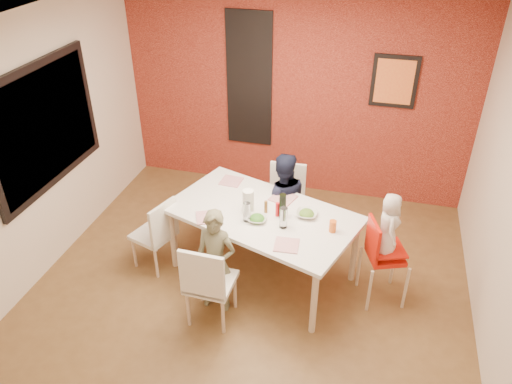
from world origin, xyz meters
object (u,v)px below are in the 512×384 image
(chair_near, at_px, (207,282))
(dining_table, at_px, (262,218))
(child_near, at_px, (216,262))
(paper_towel_roll, at_px, (248,202))
(wine_bottle, at_px, (283,206))
(chair_far, at_px, (286,198))
(chair_left, at_px, (158,231))
(high_chair, at_px, (382,253))
(child_far, at_px, (282,202))
(toddler, at_px, (389,226))

(chair_near, bearing_deg, dining_table, -108.54)
(child_near, xyz_separation_m, paper_towel_roll, (0.17, 0.57, 0.36))
(chair_near, bearing_deg, child_near, -89.02)
(child_near, xyz_separation_m, wine_bottle, (0.52, 0.57, 0.37))
(chair_far, height_order, wine_bottle, wine_bottle)
(chair_far, height_order, chair_left, chair_far)
(chair_left, relative_size, child_near, 0.76)
(dining_table, height_order, high_chair, high_chair)
(high_chair, relative_size, paper_towel_roll, 3.66)
(child_far, height_order, paper_towel_roll, child_far)
(chair_near, relative_size, toddler, 1.37)
(chair_near, xyz_separation_m, wine_bottle, (0.52, 0.81, 0.41))
(chair_near, distance_m, wine_bottle, 1.05)
(toddler, xyz_separation_m, wine_bottle, (-1.04, 0.02, 0.03))
(high_chair, xyz_separation_m, paper_towel_roll, (-1.37, 0.04, 0.36))
(high_chair, bearing_deg, toddler, -74.41)
(chair_left, height_order, child_near, child_near)
(chair_far, bearing_deg, paper_towel_roll, -108.25)
(wine_bottle, bearing_deg, chair_left, -173.14)
(chair_near, height_order, wine_bottle, wine_bottle)
(chair_left, height_order, wine_bottle, wine_bottle)
(child_near, xyz_separation_m, child_far, (0.40, 1.14, 0.04))
(chair_left, distance_m, child_near, 0.90)
(chair_far, xyz_separation_m, chair_left, (-1.20, -0.97, -0.03))
(chair_left, distance_m, wine_bottle, 1.41)
(chair_far, height_order, child_far, child_far)
(child_near, bearing_deg, chair_left, 156.52)
(dining_table, height_order, paper_towel_roll, paper_towel_roll)
(chair_near, bearing_deg, high_chair, -151.73)
(chair_far, bearing_deg, chair_near, -106.29)
(chair_left, bearing_deg, toddler, 111.71)
(dining_table, bearing_deg, paper_towel_roll, -167.57)
(high_chair, height_order, wine_bottle, wine_bottle)
(chair_left, bearing_deg, wine_bottle, 115.17)
(chair_left, bearing_deg, paper_towel_roll, 117.69)
(toddler, height_order, wine_bottle, toddler)
(wine_bottle, bearing_deg, dining_table, 171.84)
(toddler, bearing_deg, child_near, 97.89)
(chair_far, bearing_deg, high_chair, -39.15)
(dining_table, xyz_separation_m, wine_bottle, (0.22, -0.03, 0.20))
(wine_bottle, bearing_deg, chair_near, -122.87)
(dining_table, height_order, child_far, child_far)
(dining_table, xyz_separation_m, toddler, (1.25, -0.05, 0.17))
(child_near, xyz_separation_m, toddler, (1.56, 0.55, 0.33))
(dining_table, relative_size, toddler, 3.16)
(chair_left, distance_m, child_far, 1.41)
(dining_table, xyz_separation_m, chair_left, (-1.11, -0.19, -0.24))
(chair_far, distance_m, paper_towel_roll, 0.94)
(child_far, xyz_separation_m, toddler, (1.16, -0.59, 0.30))
(chair_left, distance_m, high_chair, 2.34)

